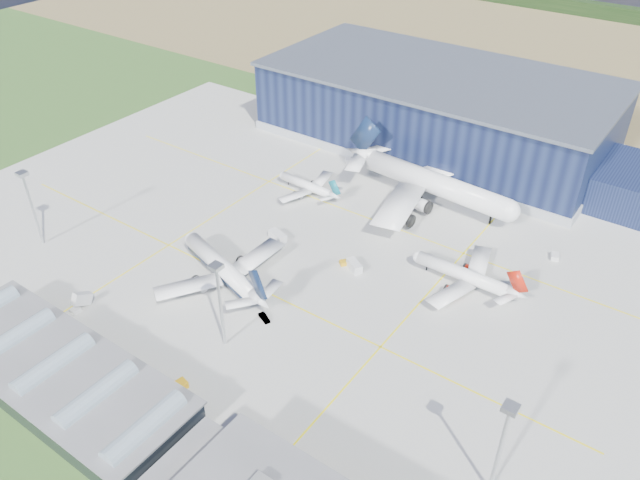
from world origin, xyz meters
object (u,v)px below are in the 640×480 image
(gse_tug_b, at_px, (345,263))
(airliner_widebody, at_px, (436,173))
(gse_van_a, at_px, (278,236))
(gse_van_b, at_px, (354,266))
(gse_tug_a, at_px, (178,387))
(gse_cart_a, at_px, (555,256))
(light_mast_west, at_px, (29,197))
(airliner_regional, at_px, (307,181))
(gse_cart_b, at_px, (348,160))
(airliner_red, at_px, (463,268))
(hangar, at_px, (443,113))
(airliner_navy, at_px, (221,260))
(light_mast_center, at_px, (219,292))
(airstair, at_px, (83,302))
(light_mast_east, at_px, (503,436))
(car_b, at_px, (264,318))

(gse_tug_b, bearing_deg, airliner_widebody, 122.16)
(gse_van_a, height_order, gse_van_b, gse_van_a)
(gse_tug_a, xyz_separation_m, gse_cart_a, (50.15, 93.43, -0.14))
(light_mast_west, distance_m, airliner_regional, 80.83)
(gse_van_a, height_order, gse_cart_b, gse_van_a)
(gse_tug_b, relative_size, gse_cart_a, 0.89)
(airliner_red, bearing_deg, airliner_regional, -12.78)
(hangar, distance_m, gse_tug_b, 84.92)
(airliner_navy, xyz_separation_m, gse_tug_a, (18.08, -33.54, -5.65))
(light_mast_center, bearing_deg, airliner_red, 55.94)
(gse_cart_b, relative_size, airstair, 0.62)
(gse_van_b, bearing_deg, gse_cart_b, 65.92)
(airliner_navy, relative_size, airliner_widebody, 0.63)
(hangar, xyz_separation_m, gse_tug_b, (12.99, -83.19, -11.01))
(light_mast_west, xyz_separation_m, gse_van_b, (79.08, 41.14, -14.21))
(airliner_red, bearing_deg, gse_tug_b, 20.17)
(light_mast_east, distance_m, airstair, 104.14)
(gse_tug_a, bearing_deg, hangar, 105.50)
(gse_cart_b, bearing_deg, light_mast_west, -159.86)
(light_mast_center, xyz_separation_m, gse_cart_b, (-26.22, 92.00, -14.78))
(gse_cart_a, bearing_deg, hangar, 121.59)
(airliner_navy, height_order, car_b, airliner_navy)
(airstair, bearing_deg, gse_van_b, 49.76)
(gse_cart_a, relative_size, airstair, 0.65)
(hangar, distance_m, light_mast_center, 125.07)
(light_mast_west, bearing_deg, hangar, 63.29)
(airliner_widebody, height_order, airliner_regional, airliner_widebody)
(gse_tug_b, xyz_separation_m, gse_cart_a, (45.60, 35.82, 0.07))
(airliner_navy, bearing_deg, airliner_regional, -63.67)
(airliner_red, height_order, gse_tug_b, airliner_red)
(light_mast_east, height_order, gse_tug_b, light_mast_east)
(light_mast_west, height_order, gse_cart_b, light_mast_west)
(airliner_regional, distance_m, gse_tug_a, 86.78)
(airstair, bearing_deg, light_mast_east, 7.75)
(gse_tug_b, bearing_deg, gse_cart_b, 160.56)
(light_mast_center, bearing_deg, hangar, 93.30)
(airliner_red, xyz_separation_m, gse_tug_b, (-29.35, -10.39, -4.63))
(gse_tug_b, xyz_separation_m, gse_van_b, (3.28, -0.47, 0.61))
(hangar, xyz_separation_m, airliner_navy, (-9.64, -107.26, -5.14))
(gse_tug_b, height_order, airstair, airstair)
(airliner_widebody, relative_size, gse_tug_a, 15.92)
(light_mast_east, distance_m, gse_van_a, 91.80)
(airliner_regional, distance_m, gse_cart_b, 25.75)
(gse_van_b, bearing_deg, light_mast_east, -95.18)
(light_mast_center, relative_size, gse_cart_a, 7.31)
(light_mast_west, distance_m, gse_tug_b, 87.73)
(light_mast_east, height_order, airliner_red, light_mast_east)
(gse_cart_b, height_order, airstair, airstair)
(light_mast_east, height_order, airliner_regional, light_mast_east)
(airliner_navy, height_order, airliner_regional, airliner_navy)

